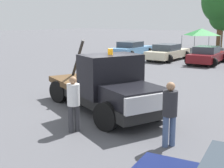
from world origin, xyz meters
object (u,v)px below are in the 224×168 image
object	(u,v)px
canopy_tent_green	(202,32)
tree_left	(222,16)
person_near_truck	(170,110)
person_at_hood	(73,100)
parked_car_skyblue	(131,49)
tree_center	(221,1)
tow_truck	(106,88)
parked_car_cream	(168,52)
parked_car_maroon	(207,55)

from	to	relation	value
canopy_tent_green	tree_left	bearing A→B (deg)	97.38
person_near_truck	tree_left	size ratio (longest dim) A/B	0.31
person_at_hood	canopy_tent_green	xyz separation A→B (m)	(-7.02, 23.63, 1.12)
tree_left	parked_car_skyblue	bearing A→B (deg)	-100.50
canopy_tent_green	tree_left	xyz separation A→B (m)	(-0.97, 7.50, 1.67)
person_near_truck	canopy_tent_green	xyz separation A→B (m)	(-9.72, 22.76, 1.09)
tree_left	tree_center	xyz separation A→B (m)	(-0.11, -0.36, 1.68)
person_near_truck	parked_car_skyblue	xyz separation A→B (m)	(-13.33, 16.00, -0.35)
person_at_hood	tow_truck	bearing A→B (deg)	123.19
parked_car_skyblue	canopy_tent_green	bearing A→B (deg)	-34.70
tow_truck	tree_left	xyz separation A→B (m)	(-7.42, 29.03, 2.85)
tow_truck	person_near_truck	bearing A→B (deg)	-1.80
person_at_hood	tree_center	distance (m)	32.13
person_near_truck	canopy_tent_green	world-z (taller)	canopy_tent_green
parked_car_cream	tree_center	bearing A→B (deg)	1.37
parked_car_skyblue	parked_car_cream	bearing A→B (deg)	-102.67
tree_center	person_at_hood	bearing A→B (deg)	-75.26
tow_truck	tree_left	size ratio (longest dim) A/B	1.10
person_at_hood	parked_car_cream	distance (m)	17.70
tow_truck	tree_center	distance (m)	29.99
parked_car_skyblue	canopy_tent_green	world-z (taller)	canopy_tent_green
tow_truck	canopy_tent_green	world-z (taller)	tow_truck
person_near_truck	tree_center	distance (m)	32.09
person_at_hood	parked_car_maroon	distance (m)	16.72
tow_truck	parked_car_maroon	distance (m)	14.55
parked_car_maroon	canopy_tent_green	bearing A→B (deg)	19.86
parked_car_skyblue	tree_left	world-z (taller)	tree_left
parked_car_skyblue	tow_truck	bearing A→B (deg)	-152.31
person_near_truck	person_at_hood	bearing A→B (deg)	45.57
person_at_hood	parked_car_maroon	size ratio (longest dim) A/B	0.36
tow_truck	parked_car_cream	world-z (taller)	tow_truck
tree_center	parked_car_maroon	bearing A→B (deg)	-71.08
parked_car_cream	parked_car_maroon	size ratio (longest dim) A/B	1.07
canopy_tent_green	tree_center	bearing A→B (deg)	98.60
parked_car_maroon	tow_truck	bearing A→B (deg)	-177.84
tow_truck	parked_car_maroon	bearing A→B (deg)	118.98
parked_car_maroon	person_at_hood	bearing A→B (deg)	-177.20
person_at_hood	canopy_tent_green	size ratio (longest dim) A/B	0.58
person_near_truck	canopy_tent_green	bearing A→B (deg)	-39.22
person_at_hood	parked_car_maroon	xyz separation A→B (m)	(-3.18, 16.41, -0.32)
parked_car_skyblue	parked_car_cream	distance (m)	4.10
parked_car_maroon	tree_center	distance (m)	15.92
tree_left	person_near_truck	bearing A→B (deg)	-70.54
person_near_truck	parked_car_skyblue	distance (m)	20.83
person_near_truck	tow_truck	bearing A→B (deg)	7.19
tow_truck	tree_left	world-z (taller)	tree_left
tree_center	canopy_tent_green	bearing A→B (deg)	-81.40
parked_car_maroon	tree_left	xyz separation A→B (m)	(-4.81, 14.72, 3.11)
person_near_truck	parked_car_skyblue	bearing A→B (deg)	-22.53
parked_car_skyblue	tree_center	xyz separation A→B (m)	(2.54, 13.90, 4.79)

